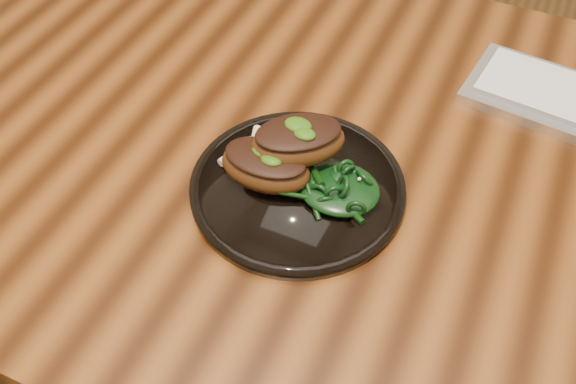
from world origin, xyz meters
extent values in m
cube|color=black|center=(0.00, 0.00, 0.73)|extent=(1.60, 0.80, 0.04)
cylinder|color=#39150D|center=(-0.74, 0.34, 0.35)|extent=(0.06, 0.06, 0.71)
cylinder|color=black|center=(-0.11, -0.09, 0.76)|extent=(0.24, 0.24, 0.01)
torus|color=black|center=(-0.11, -0.09, 0.76)|extent=(0.24, 0.24, 0.01)
cylinder|color=black|center=(-0.11, -0.09, 0.76)|extent=(0.16, 0.16, 0.00)
ellipsoid|color=#45240D|center=(-0.14, -0.09, 0.78)|extent=(0.11, 0.07, 0.04)
ellipsoid|color=black|center=(-0.14, -0.09, 0.80)|extent=(0.10, 0.06, 0.01)
cylinder|color=beige|center=(-0.19, -0.08, 0.78)|extent=(0.03, 0.05, 0.01)
ellipsoid|color=#1C4407|center=(-0.14, -0.09, 0.81)|extent=(0.03, 0.02, 0.01)
ellipsoid|color=#45240D|center=(-0.12, -0.06, 0.80)|extent=(0.13, 0.12, 0.04)
ellipsoid|color=black|center=(-0.12, -0.06, 0.82)|extent=(0.11, 0.11, 0.01)
cylinder|color=beige|center=(-0.17, -0.08, 0.79)|extent=(0.03, 0.05, 0.01)
ellipsoid|color=#1C4407|center=(-0.12, -0.06, 0.83)|extent=(0.03, 0.02, 0.01)
ellipsoid|color=#1C4407|center=(-0.14, -0.03, 0.77)|extent=(0.09, 0.06, 0.01)
ellipsoid|color=black|center=(-0.06, -0.08, 0.77)|extent=(0.09, 0.08, 0.02)
camera|label=1|loc=(0.08, -0.53, 1.30)|focal=40.00mm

